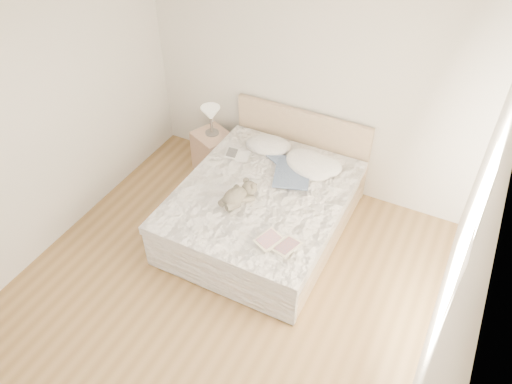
# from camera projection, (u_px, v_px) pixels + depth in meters

# --- Properties ---
(floor) EXTENTS (4.00, 4.50, 0.00)m
(floor) POSITION_uv_depth(u_px,v_px,m) (212.00, 301.00, 4.99)
(floor) COLOR brown
(floor) RESTS_ON ground
(ceiling) EXTENTS (4.00, 4.50, 0.00)m
(ceiling) POSITION_uv_depth(u_px,v_px,m) (188.00, 47.00, 3.22)
(ceiling) COLOR white
(ceiling) RESTS_ON ground
(wall_back) EXTENTS (4.00, 0.02, 2.70)m
(wall_back) POSITION_uv_depth(u_px,v_px,m) (308.00, 82.00, 5.61)
(wall_back) COLOR beige
(wall_back) RESTS_ON ground
(wall_left) EXTENTS (0.02, 4.50, 2.70)m
(wall_left) POSITION_uv_depth(u_px,v_px,m) (25.00, 138.00, 4.79)
(wall_left) COLOR beige
(wall_left) RESTS_ON ground
(wall_right) EXTENTS (0.02, 4.50, 2.70)m
(wall_right) POSITION_uv_depth(u_px,v_px,m) (451.00, 291.00, 3.42)
(wall_right) COLOR beige
(wall_right) RESTS_ON ground
(window) EXTENTS (0.02, 1.30, 1.10)m
(window) POSITION_uv_depth(u_px,v_px,m) (461.00, 251.00, 3.56)
(window) COLOR white
(window) RESTS_ON wall_right
(bed) EXTENTS (1.72, 2.14, 1.00)m
(bed) POSITION_uv_depth(u_px,v_px,m) (265.00, 207.00, 5.59)
(bed) COLOR tan
(bed) RESTS_ON floor
(nightstand) EXTENTS (0.57, 0.55, 0.56)m
(nightstand) POSITION_uv_depth(u_px,v_px,m) (214.00, 153.00, 6.40)
(nightstand) COLOR tan
(nightstand) RESTS_ON floor
(table_lamp) EXTENTS (0.24, 0.24, 0.38)m
(table_lamp) POSITION_uv_depth(u_px,v_px,m) (211.00, 115.00, 6.06)
(table_lamp) COLOR #524C47
(table_lamp) RESTS_ON nightstand
(pillow_left) EXTENTS (0.61, 0.48, 0.16)m
(pillow_left) POSITION_uv_depth(u_px,v_px,m) (268.00, 145.00, 5.91)
(pillow_left) COLOR silver
(pillow_left) RESTS_ON bed
(pillow_middle) EXTENTS (0.74, 0.66, 0.18)m
(pillow_middle) POSITION_uv_depth(u_px,v_px,m) (309.00, 164.00, 5.63)
(pillow_middle) COLOR white
(pillow_middle) RESTS_ON bed
(pillow_right) EXTENTS (0.63, 0.52, 0.16)m
(pillow_right) POSITION_uv_depth(u_px,v_px,m) (318.00, 166.00, 5.61)
(pillow_right) COLOR white
(pillow_right) RESTS_ON bed
(blouse) EXTENTS (0.79, 0.82, 0.02)m
(blouse) POSITION_uv_depth(u_px,v_px,m) (292.00, 172.00, 5.54)
(blouse) COLOR #374662
(blouse) RESTS_ON bed
(photo_book) EXTENTS (0.34, 0.28, 0.02)m
(photo_book) POSITION_uv_depth(u_px,v_px,m) (237.00, 155.00, 5.77)
(photo_book) COLOR white
(photo_book) RESTS_ON bed
(childrens_book) EXTENTS (0.45, 0.37, 0.03)m
(childrens_book) POSITION_uv_depth(u_px,v_px,m) (278.00, 243.00, 4.73)
(childrens_book) COLOR #F4ECC2
(childrens_book) RESTS_ON bed
(teddy_bear) EXTENTS (0.37, 0.44, 0.20)m
(teddy_bear) POSITION_uv_depth(u_px,v_px,m) (235.00, 201.00, 5.15)
(teddy_bear) COLOR #5B5446
(teddy_bear) RESTS_ON bed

